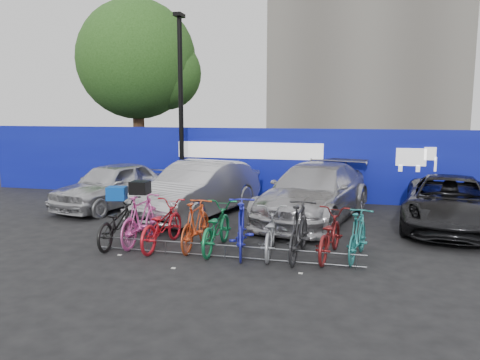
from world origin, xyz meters
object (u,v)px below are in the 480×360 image
(bike_3, at_px, (196,224))
(bike_7, at_px, (299,230))
(bike_5, at_px, (241,227))
(bike_9, at_px, (358,235))
(bike_4, at_px, (216,227))
(bike_8, at_px, (329,234))
(car_3, at_px, (449,203))
(bike_2, at_px, (162,225))
(car_1, at_px, (199,189))
(car_2, at_px, (314,192))
(bike_6, at_px, (270,232))
(tree, at_px, (142,63))
(lamppost, at_px, (181,102))
(bike_0, at_px, (118,222))
(bike_rack, at_px, (225,251))
(car_0, at_px, (112,185))
(bike_1, at_px, (141,219))

(bike_3, distance_m, bike_7, 2.27)
(bike_5, bearing_deg, bike_9, 172.85)
(bike_4, relative_size, bike_8, 1.03)
(car_3, xyz_separation_m, bike_2, (-6.46, -3.39, -0.15))
(car_3, distance_m, bike_8, 4.32)
(car_1, distance_m, bike_5, 3.80)
(car_2, distance_m, bike_6, 3.47)
(tree, height_order, bike_5, tree)
(lamppost, relative_size, bike_2, 3.17)
(bike_0, xyz_separation_m, bike_8, (4.67, 0.16, -0.02))
(tree, relative_size, bike_7, 3.98)
(bike_4, bearing_deg, tree, -57.79)
(lamppost, height_order, car_3, lamppost)
(lamppost, relative_size, bike_7, 3.12)
(bike_rack, bearing_deg, car_2, 69.76)
(car_0, height_order, bike_9, car_0)
(bike_5, height_order, bike_6, bike_5)
(car_3, distance_m, bike_3, 6.59)
(bike_1, relative_size, bike_6, 1.05)
(bike_8, height_order, bike_9, bike_9)
(bike_5, distance_m, bike_9, 2.37)
(lamppost, xyz_separation_m, bike_4, (2.85, -5.47, -2.77))
(car_2, bearing_deg, bike_8, -66.32)
(lamppost, bearing_deg, bike_8, -45.84)
(bike_7, bearing_deg, car_0, -27.37)
(car_0, bearing_deg, bike_7, -16.32)
(bike_2, relative_size, bike_3, 1.08)
(tree, distance_m, bike_5, 13.22)
(lamppost, height_order, bike_7, lamppost)
(car_0, distance_m, car_2, 6.21)
(bike_1, distance_m, bike_6, 2.96)
(bike_8, bearing_deg, car_1, -29.76)
(bike_2, height_order, bike_8, bike_2)
(bike_8, bearing_deg, bike_2, 10.80)
(car_0, relative_size, bike_6, 2.27)
(bike_0, bearing_deg, bike_1, -164.39)
(bike_5, bearing_deg, car_3, -155.83)
(bike_rack, height_order, car_1, car_1)
(bike_4, bearing_deg, bike_3, -2.59)
(lamppost, relative_size, bike_3, 3.43)
(bike_3, bearing_deg, car_2, -123.52)
(bike_2, bearing_deg, bike_0, 3.43)
(car_2, xyz_separation_m, bike_5, (-1.20, -3.52, -0.18))
(tree, height_order, bike_1, tree)
(tree, bearing_deg, bike_4, -57.59)
(lamppost, height_order, bike_8, lamppost)
(lamppost, bearing_deg, bike_9, -42.83)
(lamppost, bearing_deg, bike_4, -62.45)
(bike_7, bearing_deg, car_2, -86.60)
(bike_rack, xyz_separation_m, bike_6, (0.83, 0.52, 0.32))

